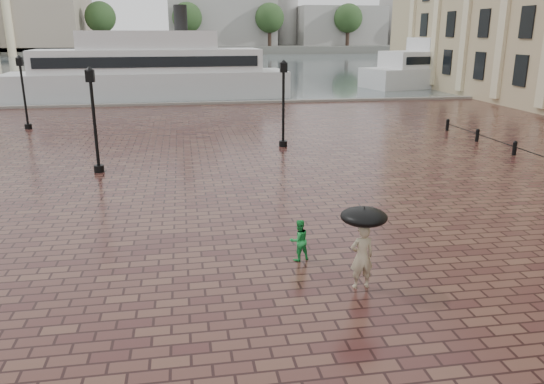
{
  "coord_description": "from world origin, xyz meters",
  "views": [
    {
      "loc": [
        -2.22,
        -13.53,
        5.93
      ],
      "look_at": [
        0.25,
        1.18,
        1.4
      ],
      "focal_mm": 35.0,
      "sensor_mm": 36.0,
      "label": 1
    }
  ],
  "objects_px": {
    "adult_pedestrian": "(362,257)",
    "ferry_near": "(150,71)",
    "ferry_far": "(454,66)",
    "street_lamps": "(129,103)",
    "child_pedestrian": "(299,240)"
  },
  "relations": [
    {
      "from": "adult_pedestrian",
      "to": "ferry_far",
      "type": "relative_size",
      "value": 0.07
    },
    {
      "from": "child_pedestrian",
      "to": "ferry_far",
      "type": "xyz_separation_m",
      "value": [
        27.7,
        44.42,
        1.6
      ]
    },
    {
      "from": "street_lamps",
      "to": "ferry_far",
      "type": "relative_size",
      "value": 0.68
    },
    {
      "from": "adult_pedestrian",
      "to": "ferry_near",
      "type": "distance_m",
      "value": 40.07
    },
    {
      "from": "child_pedestrian",
      "to": "ferry_far",
      "type": "bearing_deg",
      "value": -138.7
    },
    {
      "from": "ferry_near",
      "to": "child_pedestrian",
      "type": "bearing_deg",
      "value": -84.2
    },
    {
      "from": "ferry_near",
      "to": "ferry_far",
      "type": "bearing_deg",
      "value": 8.63
    },
    {
      "from": "street_lamps",
      "to": "ferry_near",
      "type": "xyz_separation_m",
      "value": [
        -0.05,
        21.67,
        0.14
      ]
    },
    {
      "from": "adult_pedestrian",
      "to": "child_pedestrian",
      "type": "height_order",
      "value": "adult_pedestrian"
    },
    {
      "from": "adult_pedestrian",
      "to": "ferry_far",
      "type": "bearing_deg",
      "value": -122.7
    },
    {
      "from": "adult_pedestrian",
      "to": "ferry_far",
      "type": "xyz_separation_m",
      "value": [
        26.57,
        46.24,
        1.37
      ]
    },
    {
      "from": "adult_pedestrian",
      "to": "ferry_near",
      "type": "bearing_deg",
      "value": -82.96
    },
    {
      "from": "adult_pedestrian",
      "to": "ferry_near",
      "type": "xyz_separation_m",
      "value": [
        -6.85,
        39.45,
        1.66
      ]
    },
    {
      "from": "street_lamps",
      "to": "ferry_near",
      "type": "relative_size",
      "value": 0.61
    },
    {
      "from": "ferry_near",
      "to": "ferry_far",
      "type": "relative_size",
      "value": 1.12
    }
  ]
}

